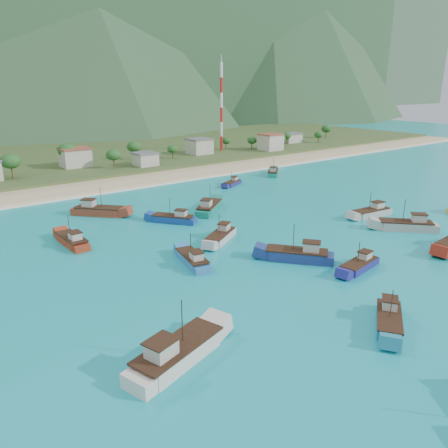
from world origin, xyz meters
TOP-DOWN VIEW (x-y plane):
  - ground at (0.00, 0.00)m, footprint 600.00×600.00m
  - beach at (0.00, 79.00)m, footprint 400.00×18.00m
  - land at (0.00, 140.00)m, footprint 400.00×110.00m
  - surf_line at (0.00, 69.50)m, footprint 400.00×2.50m
  - village at (12.75, 103.16)m, footprint 208.18×28.92m
  - vegetation at (-10.93, 102.84)m, footprint 278.81×25.65m
  - radio_tower at (65.44, 108.00)m, footprint 1.20×1.20m
  - boat_2 at (-31.73, -11.99)m, footprint 13.83×7.67m
  - boat_8 at (6.78, 35.61)m, footprint 11.68×10.27m
  - boat_10 at (-5.64, -21.97)m, footprint 9.87×8.00m
  - boat_11 at (6.60, -8.52)m, footprint 9.65×4.10m
  - boat_12 at (1.18, 0.55)m, footprint 10.37×11.71m
  - boat_14 at (-4.73, 33.45)m, footprint 8.59×10.07m
  - boat_15 at (-28.10, 32.90)m, footprint 3.51×10.69m
  - boat_16 at (-3.49, 17.27)m, footprint 10.40×7.96m
  - boat_17 at (-16.06, 49.42)m, footprint 11.12×11.65m
  - boat_18 at (29.60, 55.14)m, footprint 8.70×5.83m
  - boat_19 at (32.32, -1.87)m, footprint 10.96×11.37m
  - boat_21 at (-14.67, 10.58)m, footprint 4.99×10.41m
  - boat_23 at (35.21, 8.93)m, footprint 11.21×4.48m
  - boat_26 at (50.71, 59.04)m, footprint 9.69×9.28m

SIDE VIEW (x-z plane):
  - ground at x=0.00m, z-range 0.00..0.00m
  - beach at x=0.00m, z-range -0.60..0.60m
  - land at x=0.00m, z-range -1.20..1.20m
  - surf_line at x=0.00m, z-range -0.04..0.04m
  - boat_18 at x=29.60m, z-range -1.98..3.00m
  - boat_11 at x=6.60m, z-range -2.15..3.37m
  - boat_10 at x=-5.64m, z-range -2.26..3.61m
  - boat_21 at x=-14.67m, z-range -2.28..3.64m
  - boat_14 at x=-4.73m, z-range -2.33..3.75m
  - boat_16 at x=-3.49m, z-range -2.33..3.76m
  - boat_26 at x=50.71m, z-range -2.34..3.78m
  - boat_15 at x=-28.10m, z-range -2.38..3.87m
  - boat_23 at x=35.21m, z-range -2.44..4.00m
  - boat_8 at x=6.78m, z-range -2.66..4.47m
  - boat_12 at x=1.18m, z-range -2.67..4.49m
  - boat_19 at x=32.32m, z-range -2.69..4.52m
  - boat_17 at x=-16.06m, z-range -2.73..4.62m
  - boat_2 at x=-31.73m, z-range -2.89..4.95m
  - village at x=12.75m, z-range 1.13..7.90m
  - vegetation at x=-10.93m, z-range 0.84..9.59m
  - radio_tower at x=65.44m, z-range 1.60..38.84m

